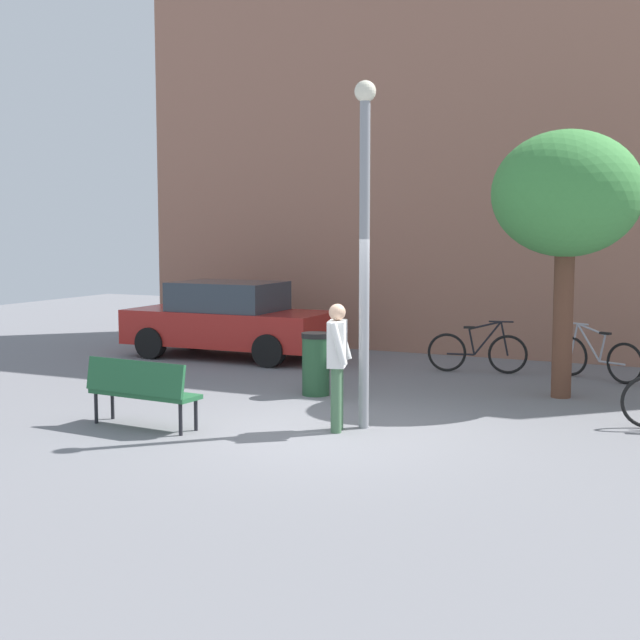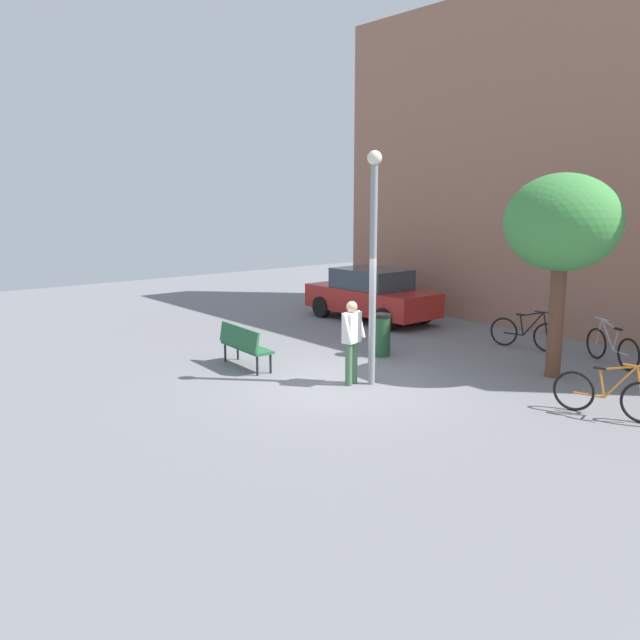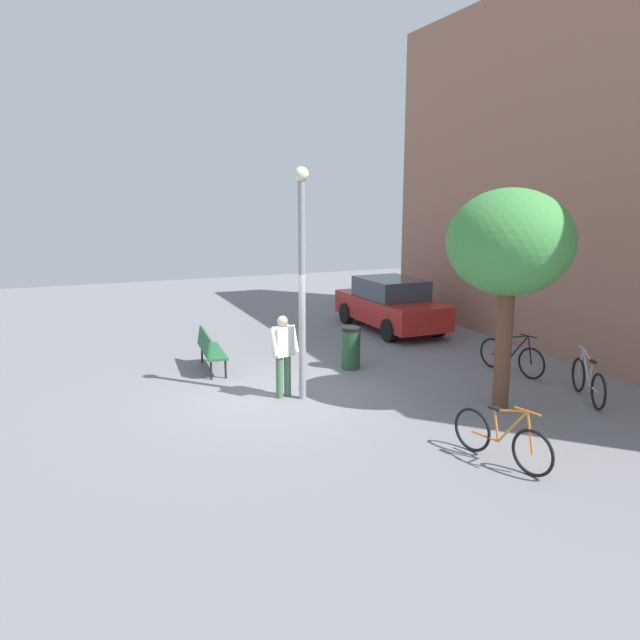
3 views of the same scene
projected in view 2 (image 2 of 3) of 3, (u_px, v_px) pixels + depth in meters
The scene contains 11 objects.
ground_plane at pixel (343, 384), 13.07m from camera, with size 36.00×36.00×0.00m, color slate.
building_facade at pixel (581, 160), 17.41m from camera, with size 15.72×2.00×9.25m, color #9E6B56.
lamppost at pixel (373, 252), 12.56m from camera, with size 0.28×0.28×4.52m.
person_by_lamppost at pixel (352, 337), 12.86m from camera, with size 0.41×0.63×1.67m.
park_bench at pixel (243, 343), 14.17m from camera, with size 1.63×0.58×0.92m.
plaza_tree at pixel (562, 225), 12.99m from camera, with size 2.28×2.28×4.13m.
bicycle_orange at pixel (608, 395), 11.04m from camera, with size 1.77×0.49×0.97m.
bicycle_silver at pixel (612, 347), 14.50m from camera, with size 1.64×0.85×0.97m.
bicycle_black at pixel (526, 333), 15.98m from camera, with size 1.78×0.41×0.97m.
parked_car_red at pixel (371, 295), 19.58m from camera, with size 4.23×1.88×1.55m.
trash_bin at pixel (381, 335), 15.27m from camera, with size 0.46×0.46×0.99m.
Camera 2 is at (9.47, -8.33, 3.68)m, focal length 36.84 mm.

